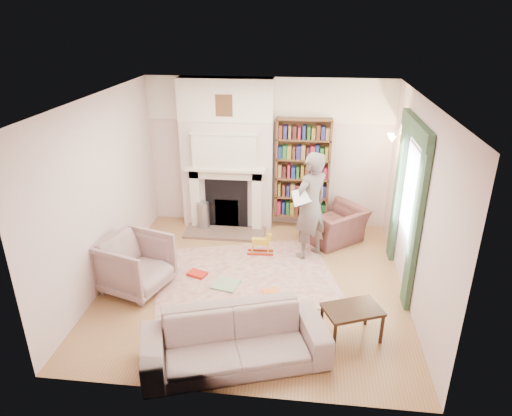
# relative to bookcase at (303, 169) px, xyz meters

# --- Properties ---
(floor) EXTENTS (4.50, 4.50, 0.00)m
(floor) POSITION_rel_bookcase_xyz_m (-0.65, -2.12, -1.18)
(floor) COLOR olive
(floor) RESTS_ON ground
(ceiling) EXTENTS (4.50, 4.50, 0.00)m
(ceiling) POSITION_rel_bookcase_xyz_m (-0.65, -2.12, 1.62)
(ceiling) COLOR white
(ceiling) RESTS_ON wall_back
(wall_back) EXTENTS (4.50, 0.00, 4.50)m
(wall_back) POSITION_rel_bookcase_xyz_m (-0.65, 0.13, 0.22)
(wall_back) COLOR silver
(wall_back) RESTS_ON floor
(wall_front) EXTENTS (4.50, 0.00, 4.50)m
(wall_front) POSITION_rel_bookcase_xyz_m (-0.65, -4.37, 0.22)
(wall_front) COLOR silver
(wall_front) RESTS_ON floor
(wall_left) EXTENTS (0.00, 4.50, 4.50)m
(wall_left) POSITION_rel_bookcase_xyz_m (-2.90, -2.12, 0.22)
(wall_left) COLOR silver
(wall_left) RESTS_ON floor
(wall_right) EXTENTS (0.00, 4.50, 4.50)m
(wall_right) POSITION_rel_bookcase_xyz_m (1.60, -2.12, 0.22)
(wall_right) COLOR silver
(wall_right) RESTS_ON floor
(fireplace) EXTENTS (1.70, 0.58, 2.80)m
(fireplace) POSITION_rel_bookcase_xyz_m (-1.40, -0.07, 0.21)
(fireplace) COLOR silver
(fireplace) RESTS_ON floor
(bookcase) EXTENTS (1.00, 0.24, 1.85)m
(bookcase) POSITION_rel_bookcase_xyz_m (0.00, 0.00, 0.00)
(bookcase) COLOR brown
(bookcase) RESTS_ON floor
(window) EXTENTS (0.02, 0.90, 1.30)m
(window) POSITION_rel_bookcase_xyz_m (1.58, -1.72, 0.27)
(window) COLOR silver
(window) RESTS_ON wall_right
(curtain_left) EXTENTS (0.07, 0.32, 2.40)m
(curtain_left) POSITION_rel_bookcase_xyz_m (1.55, -2.42, 0.02)
(curtain_left) COLOR #2E4830
(curtain_left) RESTS_ON floor
(curtain_right) EXTENTS (0.07, 0.32, 2.40)m
(curtain_right) POSITION_rel_bookcase_xyz_m (1.55, -1.02, 0.02)
(curtain_right) COLOR #2E4830
(curtain_right) RESTS_ON floor
(pelmet) EXTENTS (0.09, 1.70, 0.24)m
(pelmet) POSITION_rel_bookcase_xyz_m (1.54, -1.72, 1.20)
(pelmet) COLOR #2E4830
(pelmet) RESTS_ON wall_right
(wall_sconce) EXTENTS (0.20, 0.24, 0.24)m
(wall_sconce) POSITION_rel_bookcase_xyz_m (1.38, -0.62, 0.72)
(wall_sconce) COLOR gold
(wall_sconce) RESTS_ON wall_right
(rug) EXTENTS (3.21, 2.77, 0.01)m
(rug) POSITION_rel_bookcase_xyz_m (-0.82, -1.94, -1.17)
(rug) COLOR beige
(rug) RESTS_ON floor
(armchair_reading) EXTENTS (1.30, 1.29, 0.64)m
(armchair_reading) POSITION_rel_bookcase_xyz_m (0.62, -0.56, -0.86)
(armchair_reading) COLOR #472526
(armchair_reading) RESTS_ON floor
(armchair_left) EXTENTS (1.14, 1.12, 0.83)m
(armchair_left) POSITION_rel_bookcase_xyz_m (-2.38, -2.47, -0.76)
(armchair_left) COLOR #AB998D
(armchair_left) RESTS_ON floor
(sofa) EXTENTS (2.31, 1.48, 0.63)m
(sofa) POSITION_rel_bookcase_xyz_m (-0.67, -3.85, -0.86)
(sofa) COLOR #AEA48F
(sofa) RESTS_ON floor
(man_reading) EXTENTS (0.79, 0.78, 1.84)m
(man_reading) POSITION_rel_bookcase_xyz_m (0.17, -1.16, -0.26)
(man_reading) COLOR #61554E
(man_reading) RESTS_ON floor
(newspaper) EXTENTS (0.33, 0.33, 0.24)m
(newspaper) POSITION_rel_bookcase_xyz_m (0.02, -1.36, -0.01)
(newspaper) COLOR white
(newspaper) RESTS_ON man_reading
(coffee_table) EXTENTS (0.82, 0.68, 0.45)m
(coffee_table) POSITION_rel_bookcase_xyz_m (0.73, -3.26, -0.95)
(coffee_table) COLOR black
(coffee_table) RESTS_ON floor
(paraffin_heater) EXTENTS (0.24, 0.24, 0.55)m
(paraffin_heater) POSITION_rel_bookcase_xyz_m (-1.84, -0.35, -0.90)
(paraffin_heater) COLOR #93959A
(paraffin_heater) RESTS_ON floor
(rocking_horse) EXTENTS (0.45, 0.20, 0.39)m
(rocking_horse) POSITION_rel_bookcase_xyz_m (-0.65, -1.20, -0.98)
(rocking_horse) COLOR gold
(rocking_horse) RESTS_ON rug
(board_game) EXTENTS (0.44, 0.44, 0.03)m
(board_game) POSITION_rel_bookcase_xyz_m (-1.06, -2.25, -1.15)
(board_game) COLOR #D7E14F
(board_game) RESTS_ON rug
(game_box_lid) EXTENTS (0.33, 0.28, 0.05)m
(game_box_lid) POSITION_rel_bookcase_xyz_m (-1.57, -2.03, -1.14)
(game_box_lid) COLOR red
(game_box_lid) RESTS_ON rug
(comic_annuals) EXTENTS (0.67, 0.67, 0.02)m
(comic_annuals) POSITION_rel_bookcase_xyz_m (-0.47, -2.54, -1.16)
(comic_annuals) COLOR red
(comic_annuals) RESTS_ON rug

